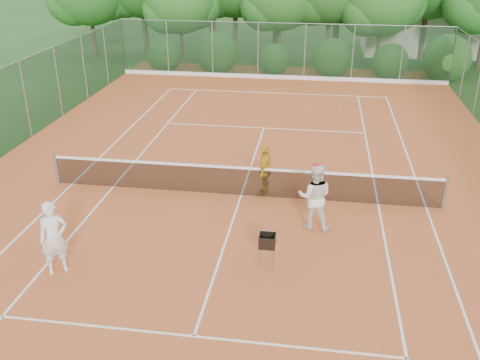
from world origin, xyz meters
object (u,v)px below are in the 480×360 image
Objects in this scene: ball_hopper at (267,241)px; player_yellow at (265,170)px; player_white at (54,238)px; player_center_grp at (315,197)px.

player_yellow is at bearing 89.66° from ball_hopper.
player_center_grp is at bearing -8.22° from player_white.
ball_hopper is at bearing -23.77° from player_white.
player_center_grp is 1.18× the size of player_yellow.
player_center_grp reaches higher than player_yellow.
ball_hopper is (0.47, -3.88, -0.13)m from player_yellow.
player_center_grp reaches higher than ball_hopper.
player_center_grp is at bearing 55.14° from ball_hopper.
player_center_grp is at bearing 48.00° from player_yellow.
ball_hopper is (-1.05, -2.02, -0.27)m from player_center_grp.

